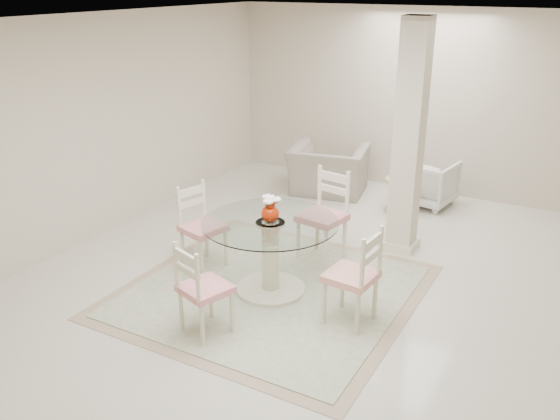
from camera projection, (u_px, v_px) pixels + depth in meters
The scene contains 13 objects.
ground at pixel (317, 282), 6.39m from camera, with size 7.00×7.00×0.00m, color beige.
room_shell at pixel (321, 112), 5.71m from camera, with size 6.02×7.02×2.71m.
column at pixel (409, 140), 6.72m from camera, with size 0.30×0.30×2.70m, color beige.
area_rug at pixel (271, 291), 6.20m from camera, with size 2.87×2.87×0.02m.
dining_table at pixel (270, 257), 6.06m from camera, with size 1.38×1.38×0.79m.
red_vase at pixel (270, 209), 5.86m from camera, with size 0.21×0.20×0.27m.
dining_chair_east at pixel (358, 270), 5.42m from camera, with size 0.47×0.47×1.08m.
dining_chair_north at pixel (326, 209), 6.74m from camera, with size 0.54×0.54×1.17m.
dining_chair_west at pixel (199, 220), 6.58m from camera, with size 0.52×0.52×1.05m.
dining_chair_south at pixel (199, 283), 5.27m from camera, with size 0.51×0.51×1.01m.
recliner_taupe at pixel (328, 170), 8.94m from camera, with size 1.11×0.97×0.72m, color #9E9483.
armchair_white at pixel (428, 182), 8.48m from camera, with size 0.70×0.72×0.65m, color white.
side_table at pixel (401, 196), 8.25m from camera, with size 0.46×0.46×0.48m.
Camera 1 is at (2.41, -5.13, 3.07)m, focal length 38.00 mm.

